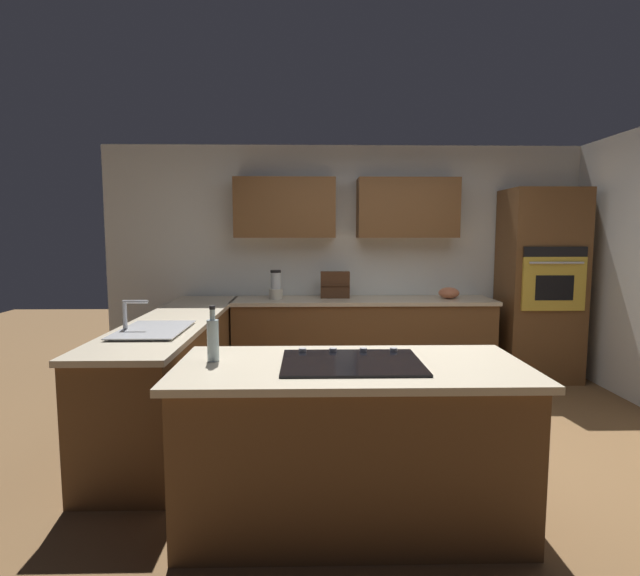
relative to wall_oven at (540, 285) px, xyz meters
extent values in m
plane|color=brown|center=(1.85, 1.72, -1.05)|extent=(14.00, 14.00, 0.00)
cube|color=silver|center=(1.85, -0.38, 0.25)|extent=(6.00, 0.10, 2.60)
cube|color=brown|center=(1.45, -0.16, 0.84)|extent=(1.10, 0.34, 0.65)
cube|color=brown|center=(2.80, -0.16, 0.84)|extent=(1.10, 0.34, 0.65)
cube|color=brown|center=(1.95, 0.00, -0.62)|extent=(2.80, 0.60, 0.86)
cube|color=beige|center=(1.95, 0.00, -0.17)|extent=(2.84, 0.64, 0.04)
cube|color=brown|center=(3.67, 1.17, -0.62)|extent=(0.60, 2.90, 0.86)
cube|color=beige|center=(3.67, 1.17, -0.17)|extent=(0.64, 2.94, 0.04)
cube|color=brown|center=(2.31, 2.72, -0.62)|extent=(1.83, 0.80, 0.86)
cube|color=beige|center=(2.31, 2.72, -0.17)|extent=(1.91, 0.88, 0.04)
cube|color=brown|center=(0.00, 0.00, 0.00)|extent=(0.80, 0.60, 2.09)
cube|color=gold|center=(0.00, 0.31, 0.05)|extent=(0.66, 0.03, 0.56)
cube|color=black|center=(0.00, 0.32, 0.01)|extent=(0.40, 0.01, 0.26)
cube|color=black|center=(0.00, 0.31, 0.38)|extent=(0.66, 0.02, 0.11)
cylinder|color=silver|center=(0.00, 0.35, 0.27)|extent=(0.56, 0.02, 0.02)
cube|color=#515456|center=(3.67, 1.63, -0.14)|extent=(0.40, 0.30, 0.02)
cube|color=#515456|center=(3.67, 1.97, -0.14)|extent=(0.40, 0.30, 0.02)
cube|color=#B7BABF|center=(3.67, 1.80, -0.13)|extent=(0.46, 0.70, 0.01)
cylinder|color=#B7BABF|center=(3.87, 1.80, -0.04)|extent=(0.03, 0.03, 0.22)
cylinder|color=#B7BABF|center=(3.79, 1.80, 0.07)|extent=(0.18, 0.02, 0.02)
cube|color=black|center=(2.31, 2.72, -0.14)|extent=(0.76, 0.56, 0.01)
cylinder|color=#B2B2B7|center=(2.04, 2.49, -0.12)|extent=(0.04, 0.04, 0.02)
cylinder|color=#B2B2B7|center=(2.22, 2.49, -0.12)|extent=(0.04, 0.04, 0.02)
cylinder|color=#B2B2B7|center=(2.40, 2.49, -0.12)|extent=(0.04, 0.04, 0.02)
cylinder|color=#B2B2B7|center=(2.58, 2.49, -0.12)|extent=(0.04, 0.04, 0.02)
cylinder|color=beige|center=(2.90, -0.02, -0.09)|extent=(0.15, 0.15, 0.11)
cylinder|color=silver|center=(2.90, -0.02, 0.05)|extent=(0.11, 0.11, 0.18)
cylinder|color=black|center=(2.90, -0.02, 0.16)|extent=(0.12, 0.12, 0.03)
ellipsoid|color=#CC724C|center=(1.00, -0.02, -0.08)|extent=(0.22, 0.22, 0.12)
cube|color=#472B19|center=(2.25, -0.08, 0.00)|extent=(0.32, 0.10, 0.29)
cube|color=#472B19|center=(2.25, -0.03, 0.00)|extent=(0.30, 0.02, 0.02)
cylinder|color=silver|center=(3.07, 2.65, -0.03)|extent=(0.07, 0.07, 0.23)
cylinder|color=silver|center=(3.07, 2.65, 0.12)|extent=(0.03, 0.03, 0.06)
cylinder|color=black|center=(3.07, 2.65, 0.16)|extent=(0.03, 0.03, 0.02)
camera|label=1|loc=(2.54, 5.38, 0.56)|focal=27.94mm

